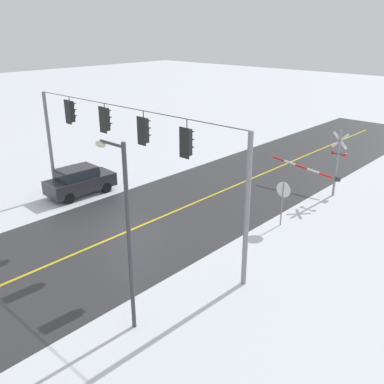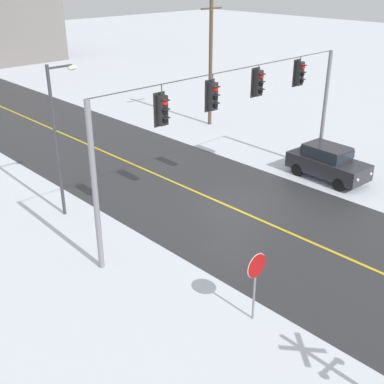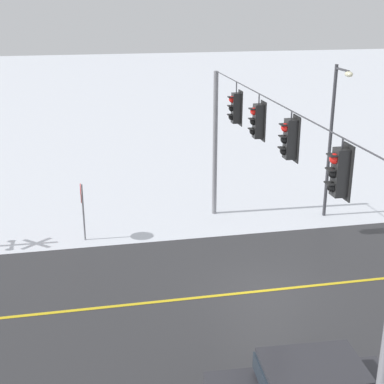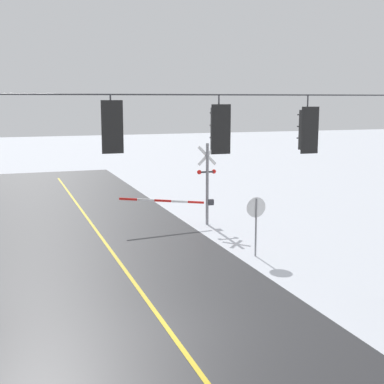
% 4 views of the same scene
% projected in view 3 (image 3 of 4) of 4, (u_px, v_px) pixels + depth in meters
% --- Properties ---
extents(ground_plane, '(160.00, 160.00, 0.00)m').
position_uv_depth(ground_plane, '(264.00, 291.00, 17.95)').
color(ground_plane, silver).
extents(signal_span, '(14.20, 0.47, 6.22)m').
position_uv_depth(signal_span, '(271.00, 161.00, 16.39)').
color(signal_span, gray).
rests_on(signal_span, ground).
extents(stop_sign, '(0.80, 0.09, 2.35)m').
position_uv_depth(stop_sign, '(82.00, 199.00, 21.16)').
color(stop_sign, gray).
rests_on(stop_sign, ground).
extents(streetlamp_near, '(1.39, 0.28, 6.50)m').
position_uv_depth(streetlamp_near, '(334.00, 129.00, 22.66)').
color(streetlamp_near, '#38383D').
rests_on(streetlamp_near, ground).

